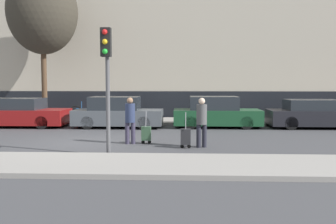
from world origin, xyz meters
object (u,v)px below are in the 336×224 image
Objects in this scene: parked_car_2 at (216,113)px; trolley_left at (146,134)px; parked_car_3 at (315,114)px; parked_bicycle at (85,112)px; traffic_light at (107,65)px; parked_car_1 at (117,113)px; parked_car_0 at (18,113)px; bare_tree_near_crossing at (42,12)px; pedestrian_left at (130,118)px; pedestrian_right at (202,119)px; trolley_right at (186,137)px.

trolley_left is at bearing -119.87° from parked_car_2.
parked_car_3 is 2.45× the size of parked_bicycle.
parked_car_2 is 1.12× the size of traffic_light.
parked_car_1 is 0.95× the size of parked_car_3.
parked_car_0 is 14.01m from parked_car_3.
parked_car_0 is at bearing -103.80° from bare_tree_near_crossing.
traffic_light is 2.05× the size of parked_bicycle.
parked_car_0 is 1.13× the size of parked_car_2.
parked_car_1 is 4.84m from pedestrian_left.
traffic_light is at bearing -117.48° from parked_car_2.
pedestrian_left is 10.07m from bare_tree_near_crossing.
parked_car_1 is at bearing -178.40° from parked_car_3.
pedestrian_left is (-7.93, -4.91, 0.27)m from parked_car_3.
parked_car_3 is (9.21, 0.26, -0.04)m from parked_car_1.
pedestrian_left reaches higher than parked_car_2.
parked_car_1 reaches higher than trolley_left.
bare_tree_near_crossing is (0.51, 2.08, 5.14)m from parked_car_0.
parked_car_3 is 0.55× the size of bare_tree_near_crossing.
traffic_light is at bearing 75.96° from pedestrian_left.
parked_bicycle is 5.70m from bare_tree_near_crossing.
pedestrian_right reaches higher than parked_car_3.
trolley_left is 2.06m from pedestrian_right.
parked_bicycle is (-5.53, 8.37, 0.12)m from trolley_right.
traffic_light is (5.75, -6.89, 1.95)m from parked_car_0.
trolley_left is 0.97× the size of trolley_right.
pedestrian_right is (-0.93, -5.53, 0.24)m from parked_car_2.
parked_car_3 is 3.72× the size of trolley_right.
trolley_left is at bearing -35.25° from parked_car_0.
pedestrian_left is 0.20× the size of bare_tree_near_crossing.
trolley_right is (3.20, -5.43, -0.30)m from parked_car_1.
trolley_right is at bearing -31.28° from trolley_left.
parked_car_1 is 4.97m from trolley_left.
trolley_right is at bearing -179.94° from pedestrian_right.
trolley_right is at bearing 31.61° from traffic_light.
parked_car_0 reaches higher than trolley_left.
parked_car_3 is at bearing 1.60° from parked_car_1.
pedestrian_right is at bearing -54.73° from parked_car_1.
parked_bicycle is at bearing 108.65° from traffic_light.
parked_car_0 is 3.93× the size of trolley_right.
trolley_left is (-2.80, -4.88, -0.32)m from parked_car_2.
bare_tree_near_crossing is (-5.23, 8.97, 3.19)m from traffic_light.
parked_bicycle is 0.22× the size of bare_tree_near_crossing.
parked_car_1 is at bearing 97.95° from traffic_light.
parked_bicycle is (-6.98, 2.66, -0.19)m from parked_car_2.
parked_car_0 is 3.77m from parked_bicycle.
parked_car_3 is 2.68× the size of pedestrian_right.
parked_car_0 is 4.04× the size of trolley_left.
pedestrian_right reaches higher than pedestrian_left.
pedestrian_right reaches higher than parked_car_1.
pedestrian_left is at bearing -74.55° from parked_car_1.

